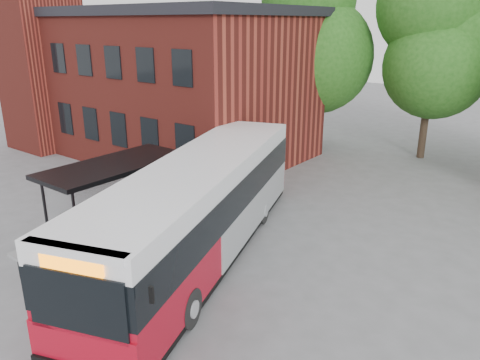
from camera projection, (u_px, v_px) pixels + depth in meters
The scene contains 6 objects.
ground at pixel (229, 260), 15.94m from camera, with size 100.00×100.00×0.00m, color slate.
station_building at pixel (157, 81), 28.86m from camera, with size 18.40×10.40×8.50m, color maroon, non-canonical shape.
bus_shelter at pixel (117, 200), 17.34m from camera, with size 3.60×7.00×2.90m, color black, non-canonical shape.
tree_0 at pixel (314, 59), 29.63m from camera, with size 7.92×7.92×11.00m, color #1E5115, non-canonical shape.
tree_1 at pixel (431, 69), 26.41m from camera, with size 7.92×7.92×10.40m, color #1E5115, non-canonical shape.
city_bus at pixel (201, 209), 15.78m from camera, with size 2.85×13.39×3.40m, color #A10A1B, non-canonical shape.
Camera 1 is at (9.02, -10.99, 7.71)m, focal length 35.00 mm.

